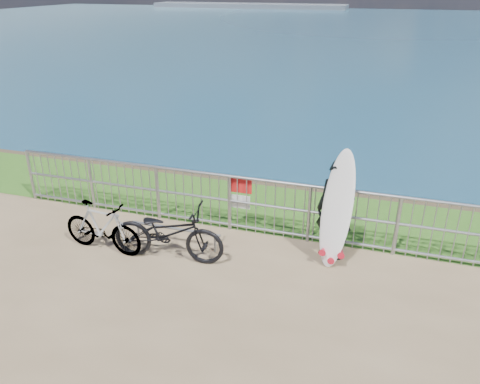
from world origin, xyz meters
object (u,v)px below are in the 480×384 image
(surfer, at_px, (335,210))
(bicycle_near, at_px, (168,233))
(bicycle_far, at_px, (102,227))
(surfboard, at_px, (336,214))

(surfer, bearing_deg, bicycle_near, -147.87)
(bicycle_near, bearing_deg, surfer, -75.14)
(surfer, height_order, bicycle_far, surfer)
(surfer, height_order, bicycle_near, surfer)
(surfer, xyz_separation_m, bicycle_near, (-2.63, -0.97, -0.36))
(surfboard, xyz_separation_m, bicycle_near, (-2.68, -0.72, -0.41))
(surfboard, relative_size, bicycle_near, 1.03)
(surfboard, distance_m, bicycle_far, 4.00)
(surfer, relative_size, bicycle_near, 0.89)
(surfboard, height_order, bicycle_far, surfboard)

